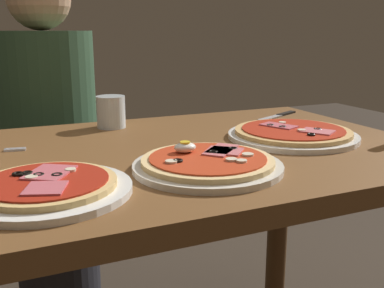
{
  "coord_description": "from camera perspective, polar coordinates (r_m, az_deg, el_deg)",
  "views": [
    {
      "loc": [
        -0.38,
        -0.92,
        0.98
      ],
      "look_at": [
        -0.01,
        -0.09,
        0.75
      ],
      "focal_mm": 42.56,
      "sensor_mm": 36.0,
      "label": 1
    }
  ],
  "objects": [
    {
      "name": "dining_table",
      "position": [
        1.06,
        -1.48,
        -6.92
      ],
      "size": [
        1.12,
        0.76,
        0.72
      ],
      "color": "brown",
      "rests_on": "ground"
    },
    {
      "name": "pizza_foreground",
      "position": [
        0.87,
        1.96,
        -2.42
      ],
      "size": [
        0.29,
        0.29,
        0.05
      ],
      "color": "silver",
      "rests_on": "dining_table"
    },
    {
      "name": "pizza_across_left",
      "position": [
        1.14,
        12.52,
        1.27
      ],
      "size": [
        0.32,
        0.32,
        0.03
      ],
      "color": "white",
      "rests_on": "dining_table"
    },
    {
      "name": "pizza_across_right",
      "position": [
        0.77,
        -17.76,
        -5.2
      ],
      "size": [
        0.28,
        0.28,
        0.03
      ],
      "color": "white",
      "rests_on": "dining_table"
    },
    {
      "name": "water_glass_far",
      "position": [
        1.26,
        -10.11,
        3.73
      ],
      "size": [
        0.08,
        0.08,
        0.09
      ],
      "color": "silver",
      "rests_on": "dining_table"
    },
    {
      "name": "knife",
      "position": [
        1.44,
        10.94,
        3.57
      ],
      "size": [
        0.18,
        0.1,
        0.01
      ],
      "color": "silver",
      "rests_on": "dining_table"
    },
    {
      "name": "diner_person",
      "position": [
        1.63,
        -17.25,
        -1.52
      ],
      "size": [
        0.32,
        0.32,
        1.18
      ],
      "rotation": [
        0.0,
        0.0,
        3.14
      ],
      "color": "black",
      "rests_on": "ground"
    }
  ]
}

